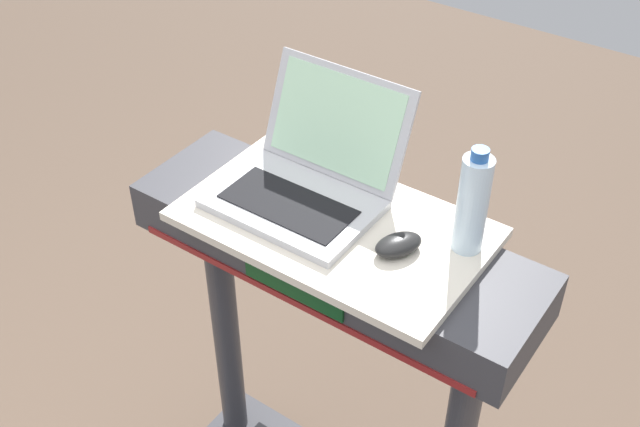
# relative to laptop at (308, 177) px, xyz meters

# --- Properties ---
(desk_board) EXTENTS (0.62, 0.37, 0.02)m
(desk_board) POSITION_rel_laptop_xyz_m (0.09, -0.04, -0.06)
(desk_board) COLOR beige
(desk_board) RESTS_ON treadmill_base
(laptop) EXTENTS (0.34, 0.32, 0.24)m
(laptop) POSITION_rel_laptop_xyz_m (0.00, 0.00, 0.00)
(laptop) COLOR #B7B7BC
(laptop) RESTS_ON desk_board
(computer_mouse) EXTENTS (0.10, 0.12, 0.03)m
(computer_mouse) POSITION_rel_laptop_xyz_m (0.25, -0.05, -0.03)
(computer_mouse) COLOR black
(computer_mouse) RESTS_ON desk_board
(water_bottle) EXTENTS (0.06, 0.06, 0.23)m
(water_bottle) POSITION_rel_laptop_xyz_m (0.35, 0.04, 0.06)
(water_bottle) COLOR silver
(water_bottle) RESTS_ON desk_board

